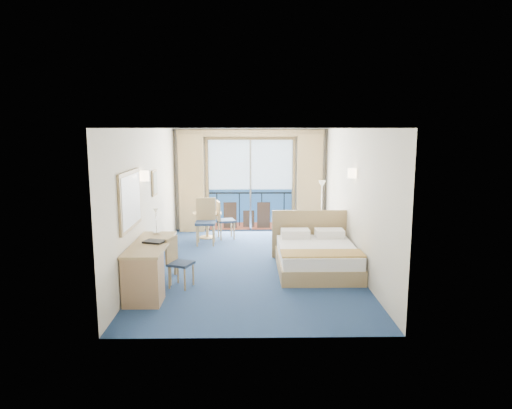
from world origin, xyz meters
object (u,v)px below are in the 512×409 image
Objects in this scene: table_chair_b at (206,218)px; table_chair_a at (223,218)px; desk_chair at (177,259)px; bed at (316,256)px; desk at (145,273)px; armchair at (320,230)px; nightstand at (332,240)px; floor_lamp at (322,195)px; round_table at (207,219)px.

table_chair_a is at bearing 50.10° from table_chair_b.
desk_chair is at bearing 155.96° from table_chair_a.
bed is 1.10× the size of desk.
armchair is 0.80× the size of table_chair_a.
nightstand is 2.82m from table_chair_a.
table_chair_a is 0.60m from table_chair_b.
armchair is 0.44× the size of desk.
nightstand is 4.39m from desk.
floor_lamp reaches higher than desk_chair.
armchair is 0.53× the size of floor_lamp.
floor_lamp is 2.90m from round_table.
bed reaches higher than armchair.
bed is 1.31m from nightstand.
desk is 1.62× the size of table_chair_b.
nightstand is at bearing -133.61° from table_chair_a.
armchair is 2.40m from table_chair_a.
floor_lamp is 0.83× the size of desk.
bed is at bearing 27.19° from desk.
bed is 1.33× the size of floor_lamp.
armchair is 1.07× the size of round_table.
table_chair_b reaches higher than desk_chair.
round_table is at bearing 130.96° from bed.
desk_chair is (-2.53, -0.87, 0.20)m from bed.
table_chair_b reaches higher than desk.
desk is at bearing -130.21° from floor_lamp.
bed is at bearing -157.42° from table_chair_a.
desk is at bearing 16.19° from armchair.
round_table is 0.75× the size of table_chair_a.
floor_lamp reaches higher than bed.
bed is at bearing -43.63° from table_chair_b.
nightstand is at bearing -19.01° from table_chair_b.
floor_lamp is at bearing -20.52° from desk_chair.
round_table is at bearing 17.72° from desk_chair.
desk is at bearing 168.23° from desk_chair.
floor_lamp reaches higher than round_table.
nightstand is at bearing -27.47° from round_table.
bed is 2.68m from desk_chair.
round_table is (0.61, 4.19, 0.03)m from desk.
table_chair_a reaches higher than desk.
nightstand is 3.69m from desk_chair.
table_chair_a is at bearing 76.25° from desk.
desk_chair is (-3.03, -3.43, -0.61)m from floor_lamp.
table_chair_a is (1.00, 4.09, 0.08)m from desk.
table_chair_a is at bearing 179.40° from floor_lamp.
floor_lamp reaches higher than desk.
floor_lamp is 2.03× the size of round_table.
round_table is (-2.84, 1.48, 0.19)m from nightstand.
armchair is at bearing 46.20° from desk.
table_chair_b reaches higher than armchair.
table_chair_a is at bearing 11.16° from desk_chair.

